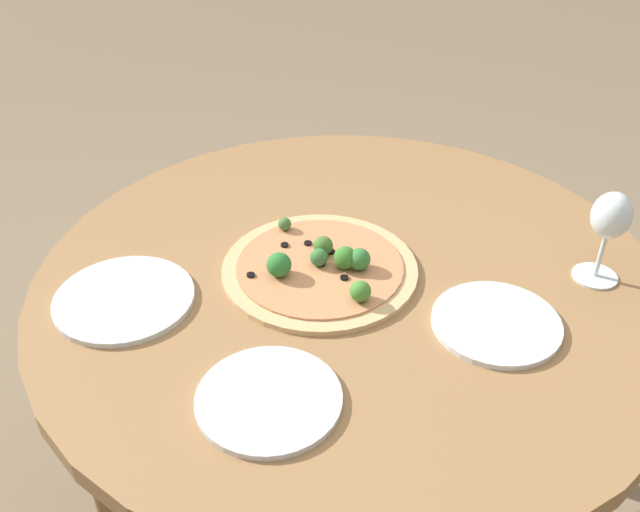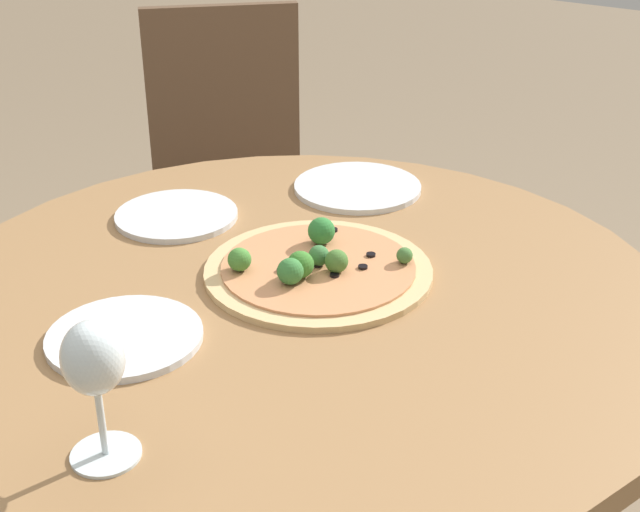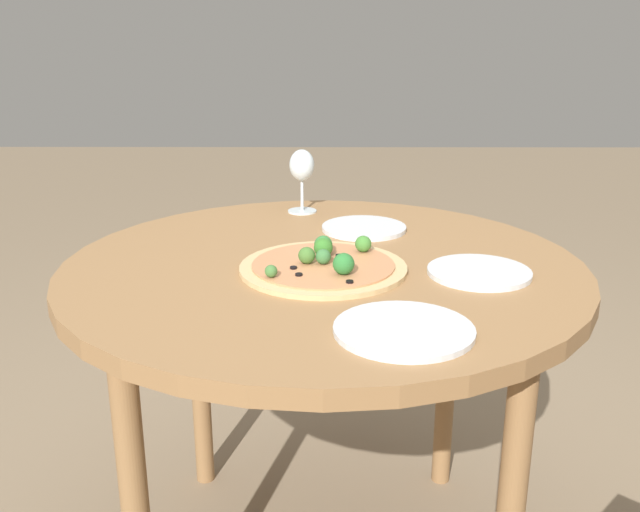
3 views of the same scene
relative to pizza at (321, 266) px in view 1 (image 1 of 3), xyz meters
name	(u,v)px [view 1 (image 1 of 3)]	position (x,y,z in m)	size (l,w,h in m)	color
dining_table	(349,308)	(0.05, 0.00, -0.09)	(1.07, 1.07, 0.76)	olive
pizza	(321,266)	(0.00, 0.00, 0.00)	(0.33, 0.33, 0.06)	tan
wine_glass	(610,220)	(0.46, 0.05, 0.10)	(0.08, 0.08, 0.16)	silver
plate_near	(269,399)	(-0.03, -0.31, -0.01)	(0.20, 0.20, 0.01)	silver
plate_far	(124,299)	(-0.30, -0.13, -0.01)	(0.23, 0.23, 0.01)	silver
plate_side	(496,323)	(0.29, -0.10, -0.01)	(0.20, 0.20, 0.01)	silver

